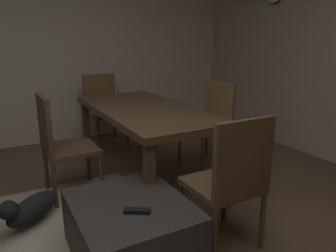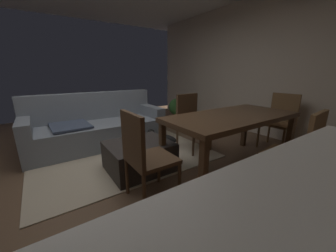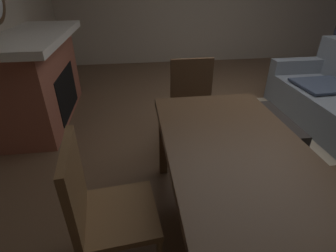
% 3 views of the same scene
% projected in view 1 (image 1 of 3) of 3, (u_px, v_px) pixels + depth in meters
% --- Properties ---
extents(wall_right_window_side, '(0.12, 6.40, 2.72)m').
position_uv_depth(wall_right_window_side, '(21.00, 41.00, 4.05)').
color(wall_right_window_side, beige).
rests_on(wall_right_window_side, ground).
extents(ottoman_coffee_table, '(0.81, 0.70, 0.39)m').
position_uv_depth(ottoman_coffee_table, '(131.00, 230.00, 2.07)').
color(ottoman_coffee_table, '#2D2826').
rests_on(ottoman_coffee_table, ground).
extents(tv_remote, '(0.13, 0.16, 0.02)m').
position_uv_depth(tv_remote, '(137.00, 211.00, 1.90)').
color(tv_remote, black).
rests_on(tv_remote, ottoman_coffee_table).
extents(dining_table, '(1.84, 0.86, 0.74)m').
position_uv_depth(dining_table, '(145.00, 115.00, 3.14)').
color(dining_table, '#513823').
rests_on(dining_table, ground).
extents(dining_chair_west, '(0.44, 0.44, 0.93)m').
position_uv_depth(dining_chair_west, '(231.00, 177.00, 2.06)').
color(dining_chair_west, '#513823').
rests_on(dining_chair_west, ground).
extents(dining_chair_east, '(0.47, 0.47, 0.93)m').
position_uv_depth(dining_chair_east, '(103.00, 105.00, 4.28)').
color(dining_chair_east, brown).
rests_on(dining_chair_east, ground).
extents(dining_chair_south, '(0.48, 0.48, 0.93)m').
position_uv_depth(dining_chair_south, '(212.00, 119.00, 3.56)').
color(dining_chair_south, brown).
rests_on(dining_chair_south, ground).
extents(dining_chair_north, '(0.45, 0.45, 0.93)m').
position_uv_depth(dining_chair_north, '(60.00, 141.00, 2.79)').
color(dining_chair_north, '#513823').
rests_on(dining_chair_north, ground).
extents(small_dog, '(0.45, 0.49, 0.26)m').
position_uv_depth(small_dog, '(30.00, 208.00, 2.41)').
color(small_dog, black).
rests_on(small_dog, ground).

